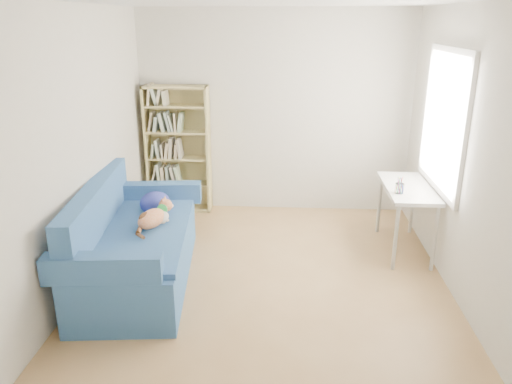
# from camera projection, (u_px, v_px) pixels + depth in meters

# --- Properties ---
(ground) EXTENTS (4.00, 4.00, 0.00)m
(ground) POSITION_uv_depth(u_px,v_px,m) (268.00, 278.00, 4.99)
(ground) COLOR #9E7647
(ground) RESTS_ON ground
(room_shell) EXTENTS (3.54, 4.04, 2.62)m
(room_shell) POSITION_uv_depth(u_px,v_px,m) (280.00, 116.00, 4.48)
(room_shell) COLOR silver
(room_shell) RESTS_ON ground
(sofa) EXTENTS (1.13, 2.07, 0.98)m
(sofa) POSITION_uv_depth(u_px,v_px,m) (134.00, 246.00, 4.87)
(sofa) COLOR navy
(sofa) RESTS_ON ground
(bookshelf) EXTENTS (0.83, 0.26, 1.66)m
(bookshelf) POSITION_uv_depth(u_px,v_px,m) (179.00, 154.00, 6.56)
(bookshelf) COLOR tan
(bookshelf) RESTS_ON ground
(desk) EXTENTS (0.49, 1.07, 0.75)m
(desk) POSITION_uv_depth(u_px,v_px,m) (407.00, 194.00, 5.41)
(desk) COLOR silver
(desk) RESTS_ON ground
(pen_cup) EXTENTS (0.09, 0.09, 0.17)m
(pen_cup) POSITION_uv_depth(u_px,v_px,m) (400.00, 187.00, 5.15)
(pen_cup) COLOR white
(pen_cup) RESTS_ON desk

